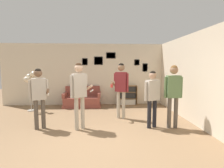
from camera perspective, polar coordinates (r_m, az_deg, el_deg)
ground_plane at (r=3.89m, az=-6.66°, el=-20.32°), size 20.00×20.00×0.00m
wall_back at (r=7.84m, az=-4.97°, el=3.17°), size 8.26×0.08×2.70m
wall_right at (r=6.29m, az=22.47°, el=2.07°), size 0.06×6.71×2.70m
couch at (r=7.59m, az=-9.66°, el=-5.12°), size 1.55×0.80×0.85m
bookshelf at (r=7.80m, az=5.10°, el=-3.68°), size 0.82×0.30×0.87m
floor_lamp at (r=7.33m, az=-25.22°, el=1.35°), size 0.43×0.46×1.53m
person_player_foreground_left at (r=5.10m, az=-22.78°, el=-2.49°), size 0.58×0.40×1.66m
person_player_foreground_center at (r=4.75m, az=-10.68°, el=-1.37°), size 0.61×0.38×1.81m
person_watcher_holding_cup at (r=5.68m, az=2.97°, el=-0.05°), size 0.59×0.39×1.82m
person_spectator_near_bookshelf at (r=4.94m, az=13.05°, el=-3.03°), size 0.47×0.31×1.59m
person_spectator_far_right at (r=5.05m, az=19.39°, el=-1.71°), size 0.50×0.22×1.74m
drinking_cup at (r=7.72m, az=4.30°, el=-0.12°), size 0.08×0.08×0.10m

